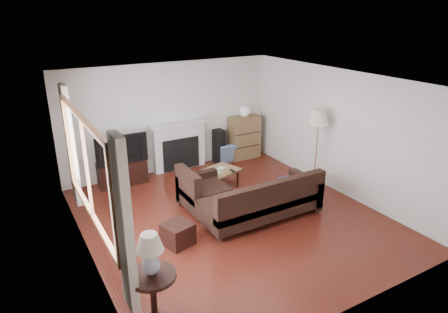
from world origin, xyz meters
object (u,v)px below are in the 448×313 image
sectional_sofa (261,198)px  side_table (154,299)px  tv_stand (122,173)px  bookshelf (244,137)px  coffee_table (215,181)px  floor_lamp (316,149)px

sectional_sofa → side_table: (-2.60, -1.50, -0.03)m
tv_stand → side_table: 4.33m
sectional_sofa → side_table: 3.00m
bookshelf → side_table: (-4.03, -4.28, -0.18)m
bookshelf → coffee_table: 2.11m
tv_stand → side_table: size_ratio=1.39×
sectional_sofa → tv_stand: bearing=122.1°
tv_stand → bookshelf: bookshelf is taller
tv_stand → floor_lamp: (3.48, -2.20, 0.60)m
bookshelf → floor_lamp: size_ratio=0.63×
coffee_table → sectional_sofa: bearing=-100.2°
coffee_table → side_table: size_ratio=1.50×
tv_stand → bookshelf: bearing=0.6°
bookshelf → sectional_sofa: bookshelf is taller
coffee_table → side_table: bearing=-146.6°
tv_stand → sectional_sofa: 3.24m
sectional_sofa → floor_lamp: floor_lamp is taller
floor_lamp → side_table: 4.84m
sectional_sofa → side_table: size_ratio=3.37×
coffee_table → floor_lamp: 2.21m
tv_stand → side_table: side_table is taller
tv_stand → coffee_table: (1.56, -1.31, -0.04)m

